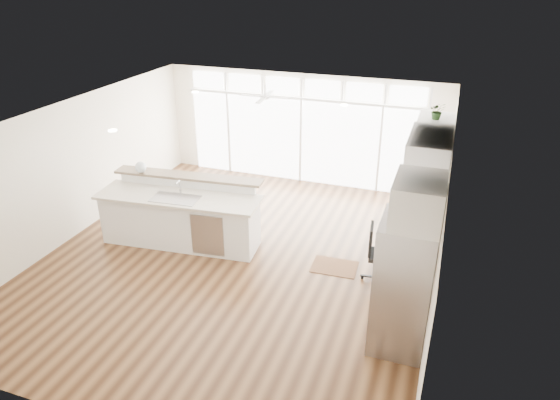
% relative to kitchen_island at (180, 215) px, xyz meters
% --- Properties ---
extents(floor, '(7.00, 8.00, 0.02)m').
position_rel_kitchen_island_xyz_m(floor, '(1.28, -0.14, -0.64)').
color(floor, '#422614').
rests_on(floor, ground).
extents(ceiling, '(7.00, 8.00, 0.02)m').
position_rel_kitchen_island_xyz_m(ceiling, '(1.28, -0.14, 2.07)').
color(ceiling, white).
rests_on(ceiling, wall_back).
extents(wall_back, '(7.00, 0.04, 2.70)m').
position_rel_kitchen_island_xyz_m(wall_back, '(1.28, 3.86, 0.72)').
color(wall_back, white).
rests_on(wall_back, floor).
extents(wall_front, '(7.00, 0.04, 2.70)m').
position_rel_kitchen_island_xyz_m(wall_front, '(1.28, -4.14, 0.72)').
color(wall_front, white).
rests_on(wall_front, floor).
extents(wall_left, '(0.04, 8.00, 2.70)m').
position_rel_kitchen_island_xyz_m(wall_left, '(-2.22, -0.14, 0.72)').
color(wall_left, white).
rests_on(wall_left, floor).
extents(wall_right, '(0.04, 8.00, 2.70)m').
position_rel_kitchen_island_xyz_m(wall_right, '(4.78, -0.14, 0.72)').
color(wall_right, white).
rests_on(wall_right, floor).
extents(glass_wall, '(5.80, 0.06, 2.08)m').
position_rel_kitchen_island_xyz_m(glass_wall, '(1.28, 3.80, 0.42)').
color(glass_wall, white).
rests_on(glass_wall, wall_back).
extents(transom_row, '(5.90, 0.06, 0.40)m').
position_rel_kitchen_island_xyz_m(transom_row, '(1.28, 3.80, 1.75)').
color(transom_row, white).
rests_on(transom_row, wall_back).
extents(desk_window, '(0.04, 0.85, 0.85)m').
position_rel_kitchen_island_xyz_m(desk_window, '(4.74, 0.16, 0.92)').
color(desk_window, white).
rests_on(desk_window, wall_right).
extents(ceiling_fan, '(1.16, 1.16, 0.32)m').
position_rel_kitchen_island_xyz_m(ceiling_fan, '(0.78, 2.66, 1.85)').
color(ceiling_fan, silver).
rests_on(ceiling_fan, ceiling).
extents(recessed_lights, '(3.40, 3.00, 0.02)m').
position_rel_kitchen_island_xyz_m(recessed_lights, '(1.28, 0.06, 2.05)').
color(recessed_lights, white).
rests_on(recessed_lights, ceiling).
extents(oven_cabinet, '(0.64, 1.20, 2.50)m').
position_rel_kitchen_island_xyz_m(oven_cabinet, '(4.45, 1.66, 0.62)').
color(oven_cabinet, white).
rests_on(oven_cabinet, floor).
extents(desk_nook, '(0.72, 1.30, 0.76)m').
position_rel_kitchen_island_xyz_m(desk_nook, '(4.41, 0.16, -0.25)').
color(desk_nook, white).
rests_on(desk_nook, floor).
extents(upper_cabinets, '(0.64, 1.30, 0.64)m').
position_rel_kitchen_island_xyz_m(upper_cabinets, '(4.45, 0.16, 1.72)').
color(upper_cabinets, white).
rests_on(upper_cabinets, wall_right).
extents(refrigerator, '(0.76, 0.90, 2.00)m').
position_rel_kitchen_island_xyz_m(refrigerator, '(4.39, -1.49, 0.37)').
color(refrigerator, '#A2A1A6').
rests_on(refrigerator, floor).
extents(fridge_cabinet, '(0.64, 0.90, 0.60)m').
position_rel_kitchen_island_xyz_m(fridge_cabinet, '(4.45, -1.49, 1.67)').
color(fridge_cabinet, white).
rests_on(fridge_cabinet, wall_right).
extents(framed_photos, '(0.06, 0.22, 0.80)m').
position_rel_kitchen_island_xyz_m(framed_photos, '(4.74, 0.78, 0.77)').
color(framed_photos, black).
rests_on(framed_photos, wall_right).
extents(kitchen_island, '(3.26, 1.48, 1.26)m').
position_rel_kitchen_island_xyz_m(kitchen_island, '(0.00, 0.00, 0.00)').
color(kitchen_island, white).
rests_on(kitchen_island, floor).
extents(rug, '(0.84, 0.62, 0.01)m').
position_rel_kitchen_island_xyz_m(rug, '(3.07, 0.14, -0.62)').
color(rug, '#3D2213').
rests_on(rug, floor).
extents(office_chair, '(0.61, 0.58, 1.07)m').
position_rel_kitchen_island_xyz_m(office_chair, '(3.92, -0.04, -0.09)').
color(office_chair, black).
rests_on(office_chair, floor).
extents(fishbowl, '(0.24, 0.24, 0.22)m').
position_rel_kitchen_island_xyz_m(fishbowl, '(-0.98, 0.31, 0.74)').
color(fishbowl, silver).
rests_on(fishbowl, kitchen_island).
extents(monitor, '(0.14, 0.54, 0.44)m').
position_rel_kitchen_island_xyz_m(monitor, '(4.33, 0.16, 0.35)').
color(monitor, black).
rests_on(monitor, desk_nook).
extents(keyboard, '(0.15, 0.33, 0.02)m').
position_rel_kitchen_island_xyz_m(keyboard, '(4.16, 0.16, 0.14)').
color(keyboard, silver).
rests_on(keyboard, desk_nook).
extents(potted_plant, '(0.32, 0.35, 0.24)m').
position_rel_kitchen_island_xyz_m(potted_plant, '(4.45, 1.66, 1.99)').
color(potted_plant, '#2F5826').
rests_on(potted_plant, oven_cabinet).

